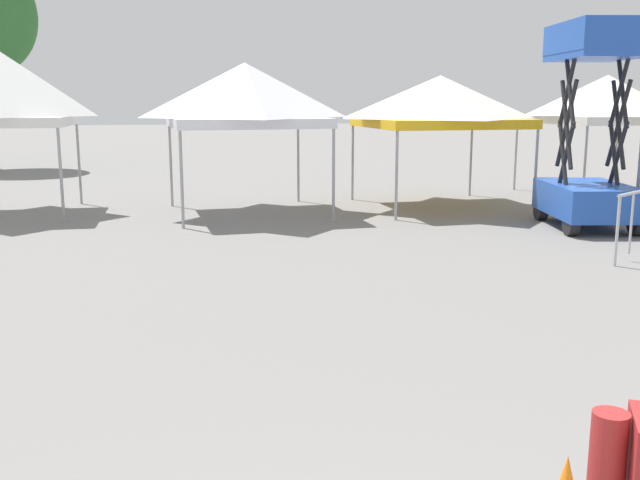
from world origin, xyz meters
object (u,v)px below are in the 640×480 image
at_px(canopy_tent_behind_left, 245,95).
at_px(canopy_tent_left_of_center, 440,102).
at_px(canopy_tent_behind_center, 607,99).
at_px(scissor_lift, 589,167).

height_order(canopy_tent_behind_left, canopy_tent_left_of_center, canopy_tent_behind_left).
height_order(canopy_tent_behind_center, scissor_lift, scissor_lift).
relative_size(canopy_tent_behind_center, scissor_lift, 0.91).
height_order(canopy_tent_left_of_center, canopy_tent_behind_center, canopy_tent_behind_center).
height_order(canopy_tent_behind_left, canopy_tent_behind_center, canopy_tent_behind_left).
relative_size(canopy_tent_left_of_center, scissor_lift, 0.90).
bearing_deg(scissor_lift, canopy_tent_left_of_center, 120.55).
bearing_deg(canopy_tent_left_of_center, canopy_tent_behind_center, 12.70).
distance_m(canopy_tent_behind_left, scissor_lift, 7.04).
bearing_deg(canopy_tent_behind_left, canopy_tent_behind_center, 7.69).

